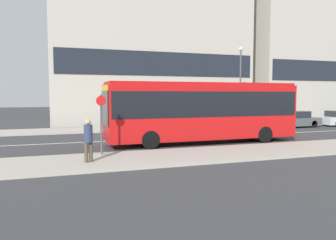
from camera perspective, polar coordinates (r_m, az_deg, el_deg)
The scene contains 11 objects.
ground_plane at distance 20.46m, azimuth -6.11°, elevation -3.49°, with size 120.00×120.00×0.00m, color #3A3A3D.
sidewalk_near at distance 14.49m, azimuth -0.61°, elevation -6.49°, with size 44.00×3.50×0.13m.
sidewalk_far at distance 26.54m, azimuth -9.10°, elevation -1.56°, with size 44.00×3.50×0.13m.
lane_centerline at distance 20.46m, azimuth -6.11°, elevation -3.48°, with size 41.80×0.16×0.01m.
apartment_block_left_tower at distance 34.51m, azimuth -2.81°, elevation 16.99°, with size 19.77×6.27×20.64m.
apartment_block_right_tower at distance 45.27m, azimuth 25.36°, elevation 13.06°, with size 19.51×6.02×19.87m.
city_bus at distance 19.08m, azimuth 6.00°, elevation 1.99°, with size 11.22×2.53×3.49m.
parked_car_0 at distance 30.34m, azimuth 21.11°, elevation 0.06°, with size 4.30×1.87×1.40m.
pedestrian_near_stop at distance 13.34m, azimuth -13.71°, elevation -3.02°, with size 0.34×0.34×1.72m.
bus_stop_sign at distance 14.85m, azimuth -11.55°, elevation 0.04°, with size 0.44×0.12×2.68m.
street_lamp at distance 29.81m, azimuth 12.50°, elevation 7.23°, with size 0.36×0.36×6.86m.
Camera 1 is at (-4.46, -19.77, 2.81)m, focal length 35.00 mm.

